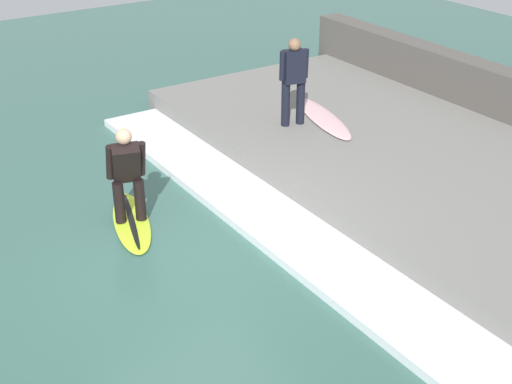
% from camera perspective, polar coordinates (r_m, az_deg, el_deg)
% --- Properties ---
extents(ground_plane, '(28.00, 28.00, 0.00)m').
position_cam_1_polar(ground_plane, '(9.37, -4.56, -5.19)').
color(ground_plane, '#386056').
extents(concrete_ledge, '(4.40, 10.37, 0.41)m').
position_cam_1_polar(concrete_ledge, '(11.47, 13.10, 1.78)').
color(concrete_ledge, slate).
rests_on(concrete_ledge, ground_plane).
extents(wave_foam_crest, '(1.05, 9.85, 0.12)m').
position_cam_1_polar(wave_foam_crest, '(9.91, 1.89, -2.71)').
color(wave_foam_crest, silver).
rests_on(wave_foam_crest, ground_plane).
extents(surfboard_riding, '(1.00, 1.85, 0.07)m').
position_cam_1_polar(surfboard_riding, '(10.21, -9.93, -2.37)').
color(surfboard_riding, '#BFE02D').
rests_on(surfboard_riding, ground_plane).
extents(surfer_riding, '(0.51, 0.51, 1.39)m').
position_cam_1_polar(surfer_riding, '(9.84, -10.30, 1.66)').
color(surfer_riding, black).
rests_on(surfer_riding, surfboard_riding).
extents(surfer_waiting_near, '(0.50, 0.31, 1.50)m').
position_cam_1_polar(surfer_waiting_near, '(12.07, 3.04, 9.16)').
color(surfer_waiting_near, black).
rests_on(surfer_waiting_near, concrete_ledge).
extents(surfboard_waiting_near, '(1.01, 2.14, 0.06)m').
position_cam_1_polar(surfboard_waiting_near, '(12.60, 5.40, 5.94)').
color(surfboard_waiting_near, beige).
rests_on(surfboard_waiting_near, concrete_ledge).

